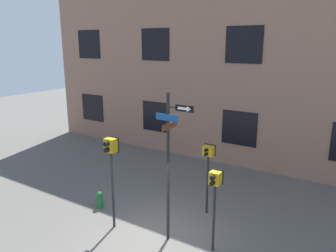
{
  "coord_description": "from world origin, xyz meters",
  "views": [
    {
      "loc": [
        5.17,
        -7.29,
        5.86
      ],
      "look_at": [
        0.39,
        0.26,
        3.59
      ],
      "focal_mm": 35.0,
      "sensor_mm": 36.0,
      "label": 1
    }
  ],
  "objects_px": {
    "pedestrian_signal_left": "(111,157)",
    "pedestrian_signal_right": "(215,189)",
    "street_sign_pole": "(170,158)",
    "pedestrian_signal_across": "(208,160)",
    "fire_hydrant": "(100,200)"
  },
  "relations": [
    {
      "from": "pedestrian_signal_left",
      "to": "pedestrian_signal_right",
      "type": "xyz_separation_m",
      "value": [
        3.27,
        0.58,
        -0.51
      ]
    },
    {
      "from": "street_sign_pole",
      "to": "pedestrian_signal_across",
      "type": "xyz_separation_m",
      "value": [
        0.24,
        2.09,
        -0.67
      ]
    },
    {
      "from": "street_sign_pole",
      "to": "pedestrian_signal_right",
      "type": "distance_m",
      "value": 1.55
    },
    {
      "from": "pedestrian_signal_right",
      "to": "fire_hydrant",
      "type": "relative_size",
      "value": 3.91
    },
    {
      "from": "pedestrian_signal_left",
      "to": "pedestrian_signal_across",
      "type": "xyz_separation_m",
      "value": [
        2.16,
        2.46,
        -0.45
      ]
    },
    {
      "from": "pedestrian_signal_right",
      "to": "pedestrian_signal_across",
      "type": "height_order",
      "value": "pedestrian_signal_across"
    },
    {
      "from": "pedestrian_signal_left",
      "to": "pedestrian_signal_right",
      "type": "distance_m",
      "value": 3.35
    },
    {
      "from": "street_sign_pole",
      "to": "fire_hydrant",
      "type": "bearing_deg",
      "value": 174.08
    },
    {
      "from": "fire_hydrant",
      "to": "pedestrian_signal_left",
      "type": "bearing_deg",
      "value": -28.53
    },
    {
      "from": "pedestrian_signal_across",
      "to": "pedestrian_signal_right",
      "type": "bearing_deg",
      "value": -59.61
    },
    {
      "from": "pedestrian_signal_right",
      "to": "pedestrian_signal_across",
      "type": "relative_size",
      "value": 0.98
    },
    {
      "from": "pedestrian_signal_across",
      "to": "street_sign_pole",
      "type": "bearing_deg",
      "value": -96.57
    },
    {
      "from": "pedestrian_signal_left",
      "to": "street_sign_pole",
      "type": "bearing_deg",
      "value": 10.98
    },
    {
      "from": "street_sign_pole",
      "to": "pedestrian_signal_right",
      "type": "xyz_separation_m",
      "value": [
        1.35,
        0.2,
        -0.73
      ]
    },
    {
      "from": "pedestrian_signal_left",
      "to": "fire_hydrant",
      "type": "relative_size",
      "value": 4.82
    }
  ]
}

